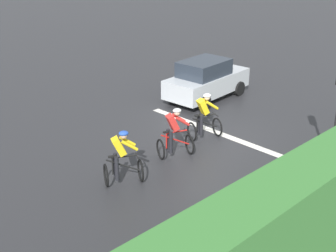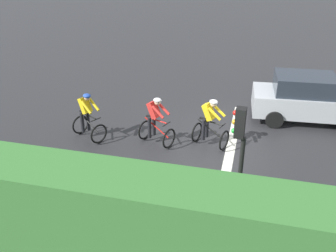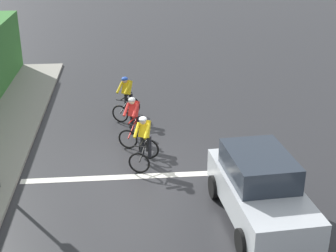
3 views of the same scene
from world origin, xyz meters
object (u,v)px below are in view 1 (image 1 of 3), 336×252
(cyclist_mid, at_px, (204,117))
(car_silver, at_px, (206,80))
(cyclist_second, at_px, (174,134))
(cyclist_lead, at_px, (122,159))

(cyclist_mid, relative_size, car_silver, 0.39)
(cyclist_second, relative_size, cyclist_mid, 1.00)
(cyclist_second, distance_m, cyclist_mid, 1.79)
(cyclist_second, height_order, cyclist_mid, same)
(cyclist_lead, xyz_separation_m, cyclist_second, (0.20, -2.34, 0.00))
(cyclist_lead, distance_m, cyclist_mid, 4.13)
(cyclist_second, xyz_separation_m, car_silver, (3.04, -5.00, 0.08))
(cyclist_second, bearing_deg, cyclist_mid, -80.76)
(cyclist_lead, distance_m, cyclist_second, 2.34)
(cyclist_second, bearing_deg, car_silver, -58.68)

